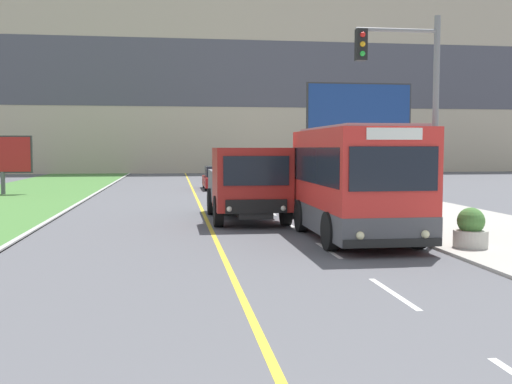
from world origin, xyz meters
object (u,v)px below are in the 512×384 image
Objects in this scene: car_distant at (218,178)px; traffic_light_mast at (413,101)px; city_bus at (356,183)px; dump_truck at (249,185)px; billboard_large at (359,112)px; billboard_small at (2,156)px; planter_round_second at (393,208)px; planter_round_near at (471,230)px.

traffic_light_mast is at bearing -81.45° from car_distant.
city_bus is 5.06m from dump_truck.
billboard_large is (7.49, 11.12, 3.26)m from dump_truck.
billboard_small is 23.04m from planter_round_second.
car_distant is at bearing 13.59° from billboard_small.
car_distant is 4.16× the size of planter_round_near.
traffic_light_mast is (3.46, -23.01, 3.17)m from car_distant.
planter_round_near is at bearing -89.37° from planter_round_second.
planter_round_second is at bearing -13.13° from dump_truck.
planter_round_near is at bearing -98.31° from billboard_large.
dump_truck is 8.19m from planter_round_near.
planter_round_second is (4.86, -1.13, -0.79)m from dump_truck.
city_bus is 0.97× the size of billboard_large.
car_distant is 12.74m from billboard_small.
dump_truck is 1.92× the size of billboard_small.
dump_truck is at bearing -49.81° from billboard_small.
planter_round_second is (1.22, 4.56, -3.31)m from traffic_light_mast.
planter_round_second is at bearing -75.76° from car_distant.
dump_truck is 18.80m from billboard_small.
dump_truck is at bearing 120.06° from city_bus.
traffic_light_mast is 5.76m from planter_round_second.
city_bus reaches higher than planter_round_second.
car_distant is 4.00× the size of planter_round_second.
traffic_light_mast reaches higher than city_bus.
car_distant is 0.70× the size of billboard_large.
billboard_large reaches higher than planter_round_near.
planter_round_near is (4.92, -6.50, -0.80)m from dump_truck.
planter_round_second is (4.68, -18.45, -0.14)m from car_distant.
city_bus is 5.82× the size of planter_round_near.
billboard_large is (3.86, 16.81, 0.73)m from traffic_light_mast.
planter_round_second is (-2.63, -12.25, -4.04)m from billboard_large.
dump_truck is at bearing 166.87° from planter_round_second.
planter_round_second is (16.98, -15.48, -1.64)m from billboard_small.
billboard_large is at bearing 77.88° from planter_round_second.
billboard_small is at bearing 129.26° from planter_round_near.
car_distant is (0.18, 17.32, -0.65)m from dump_truck.
billboard_large reaches higher than city_bus.
billboard_small is at bearing 130.19° from dump_truck.
city_bus is at bearing -125.76° from planter_round_second.
planter_round_second is at bearing 90.63° from planter_round_near.
dump_truck is (-2.53, 4.37, -0.30)m from city_bus.
traffic_light_mast reaches higher than billboard_small.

